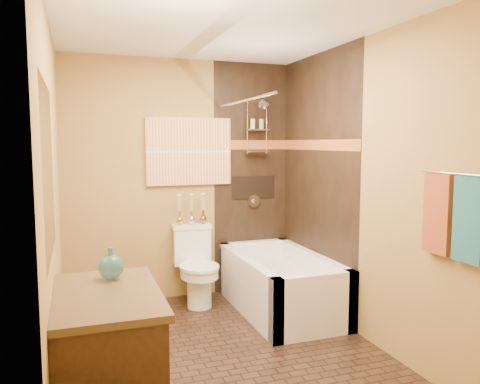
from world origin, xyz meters
name	(u,v)px	position (x,y,z in m)	size (l,w,h in m)	color
floor	(226,354)	(0.00, 0.00, 0.00)	(3.00, 3.00, 0.00)	black
wall_left	(54,202)	(-1.20, 0.00, 1.25)	(0.02, 3.00, 2.50)	#A97C41
wall_right	(362,190)	(1.20, 0.00, 1.25)	(0.02, 3.00, 2.50)	#A97C41
wall_back	(182,180)	(0.00, 1.50, 1.25)	(2.40, 0.02, 2.50)	#A97C41
wall_front	(326,230)	(0.00, -1.50, 1.25)	(2.40, 0.02, 2.50)	#A97C41
ceiling	(225,23)	(0.00, 0.00, 2.50)	(3.00, 3.00, 0.00)	silver
alcove_tile_back	(251,178)	(0.78, 1.49, 1.25)	(0.85, 0.01, 2.50)	black
alcove_tile_right	(317,183)	(1.19, 0.75, 1.25)	(0.01, 1.50, 2.50)	black
mosaic_band_back	(252,145)	(0.78, 1.48, 1.62)	(0.85, 0.01, 0.10)	#9A3D1C
mosaic_band_right	(317,145)	(1.18, 0.75, 1.62)	(0.01, 1.50, 0.10)	#9A3D1C
alcove_niche	(253,187)	(0.80, 1.48, 1.15)	(0.50, 0.01, 0.25)	black
shower_fixtures	(257,140)	(0.80, 1.38, 1.67)	(0.24, 0.33, 1.16)	silver
curtain_rod	(242,101)	(0.40, 0.75, 2.02)	(0.03, 0.03, 1.55)	silver
towel_bar	(454,174)	(1.15, -1.05, 1.45)	(0.02, 0.02, 0.55)	silver
towel_teal	(470,220)	(1.16, -1.18, 1.18)	(0.05, 0.22, 0.52)	#1E5967
towel_rust	(438,214)	(1.16, -0.92, 1.18)	(0.05, 0.22, 0.52)	#99391B
sunset_painting	(189,152)	(0.07, 1.48, 1.55)	(0.90, 0.04, 0.70)	orange
vanity_mirror	(48,170)	(-1.19, -0.73, 1.50)	(0.01, 1.00, 0.90)	white
bathtub	(280,288)	(0.80, 0.75, 0.22)	(0.80, 1.50, 0.55)	white
toilet	(196,265)	(0.07, 1.21, 0.40)	(0.41, 0.61, 0.79)	white
vanity	(108,363)	(-0.92, -0.73, 0.41)	(0.57, 0.93, 0.82)	black
teal_bottle	(111,263)	(-0.87, -0.48, 0.92)	(0.15, 0.15, 0.24)	#23696B
bud_vases	(191,208)	(0.07, 1.39, 0.96)	(0.32, 0.07, 0.31)	gold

